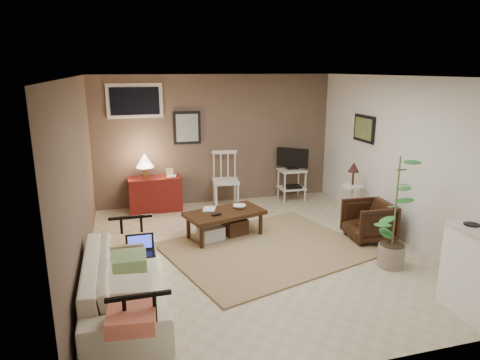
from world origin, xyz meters
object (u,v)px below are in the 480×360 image
object	(u,v)px
sofa	(124,273)
spindle_chair	(226,181)
red_console	(154,191)
tv_stand	(292,173)
side_table	(353,184)
potted_plant	(396,209)
coffee_table	(224,222)
armchair	(369,219)

from	to	relation	value
sofa	spindle_chair	world-z (taller)	spindle_chair
red_console	tv_stand	xyz separation A→B (m)	(2.62, -0.09, 0.18)
sofa	tv_stand	bearing A→B (deg)	-45.70
side_table	potted_plant	size ratio (longest dim) A/B	0.67
side_table	red_console	bearing A→B (deg)	156.81
spindle_chair	potted_plant	xyz separation A→B (m)	(1.46, -3.03, 0.31)
spindle_chair	side_table	distance (m)	2.27
coffee_table	sofa	xyz separation A→B (m)	(-1.49, -1.63, 0.16)
armchair	potted_plant	xyz separation A→B (m)	(-0.21, -0.88, 0.47)
sofa	armchair	size ratio (longest dim) A/B	3.19
sofa	spindle_chair	bearing A→B (deg)	-31.16
red_console	side_table	size ratio (longest dim) A/B	1.08
armchair	potted_plant	distance (m)	1.02
side_table	potted_plant	distance (m)	1.83
tv_stand	side_table	size ratio (longest dim) A/B	1.04
coffee_table	potted_plant	world-z (taller)	potted_plant
spindle_chair	side_table	bearing A→B (deg)	-33.63
side_table	armchair	bearing A→B (deg)	-103.93
red_console	coffee_table	bearing A→B (deg)	-60.45
tv_stand	potted_plant	world-z (taller)	potted_plant
coffee_table	potted_plant	bearing A→B (deg)	-39.79
tv_stand	armchair	distance (m)	2.20
red_console	potted_plant	bearing A→B (deg)	-48.71
sofa	potted_plant	size ratio (longest dim) A/B	1.39
red_console	armchair	size ratio (longest dim) A/B	1.66
sofa	red_console	size ratio (longest dim) A/B	1.92
coffee_table	armchair	world-z (taller)	armchair
sofa	tv_stand	distance (m)	4.49
red_console	potted_plant	xyz separation A→B (m)	(2.75, -3.13, 0.42)
red_console	spindle_chair	distance (m)	1.31
potted_plant	coffee_table	bearing A→B (deg)	140.21
armchair	potted_plant	size ratio (longest dim) A/B	0.43
coffee_table	red_console	size ratio (longest dim) A/B	1.20
armchair	coffee_table	bearing A→B (deg)	-104.72
spindle_chair	armchair	bearing A→B (deg)	-52.10
coffee_table	tv_stand	size ratio (longest dim) A/B	1.24
tv_stand	armchair	size ratio (longest dim) A/B	1.60
spindle_chair	tv_stand	world-z (taller)	tv_stand
red_console	spindle_chair	xyz separation A→B (m)	(1.30, -0.11, 0.11)
coffee_table	spindle_chair	world-z (taller)	spindle_chair
tv_stand	potted_plant	distance (m)	3.05
coffee_table	spindle_chair	size ratio (longest dim) A/B	1.25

